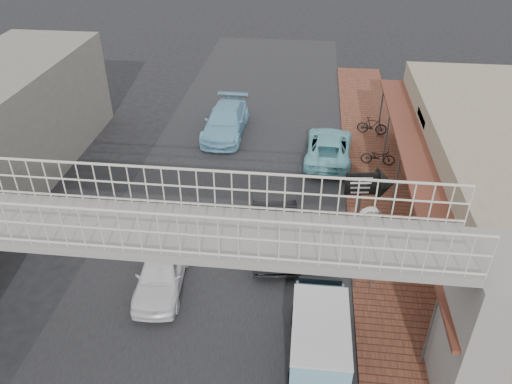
% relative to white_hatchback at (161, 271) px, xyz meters
% --- Properties ---
extents(ground, '(120.00, 120.00, 0.00)m').
position_rel_white_hatchback_xyz_m(ground, '(1.69, 0.64, -0.66)').
color(ground, black).
rests_on(ground, ground).
extents(road_strip, '(10.00, 60.00, 0.01)m').
position_rel_white_hatchback_xyz_m(road_strip, '(1.69, 0.64, -0.66)').
color(road_strip, black).
rests_on(road_strip, ground).
extents(sidewalk, '(3.00, 40.00, 0.10)m').
position_rel_white_hatchback_xyz_m(sidewalk, '(8.19, 3.64, -0.61)').
color(sidewalk, brown).
rests_on(sidewalk, ground).
extents(shophouse_row, '(7.20, 18.00, 4.00)m').
position_rel_white_hatchback_xyz_m(shophouse_row, '(12.66, 4.64, 1.35)').
color(shophouse_row, gray).
rests_on(shophouse_row, ground).
extents(footbridge, '(16.40, 2.40, 6.34)m').
position_rel_white_hatchback_xyz_m(footbridge, '(1.69, -3.36, 2.51)').
color(footbridge, gray).
rests_on(footbridge, ground).
extents(white_hatchback, '(1.87, 4.00, 1.32)m').
position_rel_white_hatchback_xyz_m(white_hatchback, '(0.00, 0.00, 0.00)').
color(white_hatchback, white).
rests_on(white_hatchback, ground).
extents(dark_sedan, '(2.34, 5.13, 1.63)m').
position_rel_white_hatchback_xyz_m(dark_sedan, '(3.72, 2.99, 0.15)').
color(dark_sedan, black).
rests_on(dark_sedan, ground).
extents(angkot_curb, '(2.47, 4.92, 1.34)m').
position_rel_white_hatchback_xyz_m(angkot_curb, '(5.89, 9.95, 0.01)').
color(angkot_curb, '#7FD1DC').
rests_on(angkot_curb, ground).
extents(angkot_far, '(2.20, 5.22, 1.50)m').
position_rel_white_hatchback_xyz_m(angkot_far, '(0.25, 12.22, 0.09)').
color(angkot_far, '#7EBDDB').
rests_on(angkot_far, ground).
extents(angkot_van, '(1.73, 3.70, 1.81)m').
position_rel_white_hatchback_xyz_m(angkot_van, '(5.49, -2.60, 0.48)').
color(angkot_van, black).
rests_on(angkot_van, ground).
extents(motorcycle_near, '(1.70, 0.73, 0.87)m').
position_rel_white_hatchback_xyz_m(motorcycle_near, '(8.32, 9.49, -0.13)').
color(motorcycle_near, black).
rests_on(motorcycle_near, sidewalk).
extents(motorcycle_far, '(1.68, 0.73, 0.98)m').
position_rel_white_hatchback_xyz_m(motorcycle_far, '(8.29, 12.89, -0.07)').
color(motorcycle_far, black).
rests_on(motorcycle_far, sidewalk).
extents(street_clock, '(0.80, 0.68, 3.18)m').
position_rel_white_hatchback_xyz_m(street_clock, '(6.99, 0.85, 2.08)').
color(street_clock, '#59595B').
rests_on(street_clock, sidewalk).
extents(arrow_sign, '(1.88, 1.21, 3.18)m').
position_rel_white_hatchback_xyz_m(arrow_sign, '(7.67, 3.40, 2.00)').
color(arrow_sign, '#59595B').
rests_on(arrow_sign, sidewalk).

